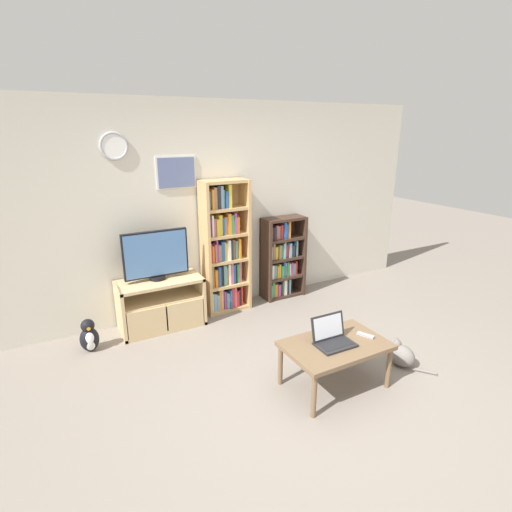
{
  "coord_description": "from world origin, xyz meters",
  "views": [
    {
      "loc": [
        -1.91,
        -2.39,
        2.26
      ],
      "look_at": [
        0.04,
        1.2,
        0.95
      ],
      "focal_mm": 28.0,
      "sensor_mm": 36.0,
      "label": 1
    }
  ],
  "objects_px": {
    "cat": "(400,354)",
    "bookshelf_short": "(281,259)",
    "tv_stand": "(161,304)",
    "penguin_figurine": "(89,337)",
    "television": "(156,255)",
    "bookshelf_tall": "(223,250)",
    "coffee_table": "(335,348)",
    "remote_near_laptop": "(366,335)",
    "laptop": "(332,337)"
  },
  "relations": [
    {
      "from": "bookshelf_tall",
      "to": "remote_near_laptop",
      "type": "bearing_deg",
      "value": -75.72
    },
    {
      "from": "tv_stand",
      "to": "bookshelf_tall",
      "type": "relative_size",
      "value": 0.58
    },
    {
      "from": "penguin_figurine",
      "to": "laptop",
      "type": "bearing_deg",
      "value": -42.43
    },
    {
      "from": "bookshelf_tall",
      "to": "cat",
      "type": "xyz_separation_m",
      "value": [
        0.99,
        -2.05,
        -0.68
      ]
    },
    {
      "from": "tv_stand",
      "to": "penguin_figurine",
      "type": "relative_size",
      "value": 2.68
    },
    {
      "from": "television",
      "to": "laptop",
      "type": "height_order",
      "value": "television"
    },
    {
      "from": "tv_stand",
      "to": "penguin_figurine",
      "type": "bearing_deg",
      "value": -168.75
    },
    {
      "from": "tv_stand",
      "to": "bookshelf_tall",
      "type": "distance_m",
      "value": 1.0
    },
    {
      "from": "television",
      "to": "bookshelf_tall",
      "type": "bearing_deg",
      "value": 4.71
    },
    {
      "from": "bookshelf_tall",
      "to": "penguin_figurine",
      "type": "height_order",
      "value": "bookshelf_tall"
    },
    {
      "from": "remote_near_laptop",
      "to": "cat",
      "type": "relative_size",
      "value": 0.36
    },
    {
      "from": "cat",
      "to": "television",
      "type": "bearing_deg",
      "value": 117.1
    },
    {
      "from": "bookshelf_tall",
      "to": "laptop",
      "type": "bearing_deg",
      "value": -85.31
    },
    {
      "from": "bookshelf_tall",
      "to": "coffee_table",
      "type": "height_order",
      "value": "bookshelf_tall"
    },
    {
      "from": "tv_stand",
      "to": "penguin_figurine",
      "type": "height_order",
      "value": "tv_stand"
    },
    {
      "from": "tv_stand",
      "to": "penguin_figurine",
      "type": "distance_m",
      "value": 0.86
    },
    {
      "from": "remote_near_laptop",
      "to": "penguin_figurine",
      "type": "distance_m",
      "value": 2.83
    },
    {
      "from": "tv_stand",
      "to": "remote_near_laptop",
      "type": "bearing_deg",
      "value": -54.19
    },
    {
      "from": "coffee_table",
      "to": "laptop",
      "type": "height_order",
      "value": "laptop"
    },
    {
      "from": "coffee_table",
      "to": "penguin_figurine",
      "type": "bearing_deg",
      "value": 137.65
    },
    {
      "from": "tv_stand",
      "to": "coffee_table",
      "type": "distance_m",
      "value": 2.16
    },
    {
      "from": "television",
      "to": "bookshelf_tall",
      "type": "distance_m",
      "value": 0.88
    },
    {
      "from": "cat",
      "to": "tv_stand",
      "type": "bearing_deg",
      "value": 117.64
    },
    {
      "from": "bookshelf_short",
      "to": "laptop",
      "type": "distance_m",
      "value": 2.11
    },
    {
      "from": "television",
      "to": "coffee_table",
      "type": "distance_m",
      "value": 2.25
    },
    {
      "from": "television",
      "to": "cat",
      "type": "bearing_deg",
      "value": -46.87
    },
    {
      "from": "bookshelf_tall",
      "to": "cat",
      "type": "bearing_deg",
      "value": -64.35
    },
    {
      "from": "bookshelf_tall",
      "to": "tv_stand",
      "type": "bearing_deg",
      "value": -172.28
    },
    {
      "from": "cat",
      "to": "bookshelf_short",
      "type": "bearing_deg",
      "value": 77.24
    },
    {
      "from": "coffee_table",
      "to": "remote_near_laptop",
      "type": "distance_m",
      "value": 0.33
    },
    {
      "from": "remote_near_laptop",
      "to": "penguin_figurine",
      "type": "relative_size",
      "value": 0.45
    },
    {
      "from": "cat",
      "to": "penguin_figurine",
      "type": "relative_size",
      "value": 1.25
    },
    {
      "from": "television",
      "to": "remote_near_laptop",
      "type": "relative_size",
      "value": 4.53
    },
    {
      "from": "bookshelf_tall",
      "to": "remote_near_laptop",
      "type": "height_order",
      "value": "bookshelf_tall"
    },
    {
      "from": "television",
      "to": "bookshelf_tall",
      "type": "relative_size",
      "value": 0.44
    },
    {
      "from": "bookshelf_short",
      "to": "coffee_table",
      "type": "distance_m",
      "value": 2.13
    },
    {
      "from": "bookshelf_short",
      "to": "laptop",
      "type": "bearing_deg",
      "value": -109.55
    },
    {
      "from": "bookshelf_tall",
      "to": "bookshelf_short",
      "type": "relative_size",
      "value": 1.49
    },
    {
      "from": "bookshelf_tall",
      "to": "penguin_figurine",
      "type": "relative_size",
      "value": 4.64
    },
    {
      "from": "tv_stand",
      "to": "cat",
      "type": "bearing_deg",
      "value": -46.33
    },
    {
      "from": "coffee_table",
      "to": "remote_near_laptop",
      "type": "bearing_deg",
      "value": -4.98
    },
    {
      "from": "bookshelf_short",
      "to": "cat",
      "type": "height_order",
      "value": "bookshelf_short"
    },
    {
      "from": "cat",
      "to": "coffee_table",
      "type": "bearing_deg",
      "value": 160.02
    },
    {
      "from": "bookshelf_tall",
      "to": "remote_near_laptop",
      "type": "xyz_separation_m",
      "value": [
        0.52,
        -2.03,
        -0.35
      ]
    },
    {
      "from": "tv_stand",
      "to": "television",
      "type": "height_order",
      "value": "television"
    },
    {
      "from": "bookshelf_short",
      "to": "laptop",
      "type": "height_order",
      "value": "bookshelf_short"
    },
    {
      "from": "television",
      "to": "laptop",
      "type": "xyz_separation_m",
      "value": [
        1.03,
        -1.91,
        -0.39
      ]
    },
    {
      "from": "laptop",
      "to": "penguin_figurine",
      "type": "relative_size",
      "value": 0.96
    },
    {
      "from": "television",
      "to": "tv_stand",
      "type": "bearing_deg",
      "value": -79.91
    },
    {
      "from": "laptop",
      "to": "cat",
      "type": "distance_m",
      "value": 0.91
    }
  ]
}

